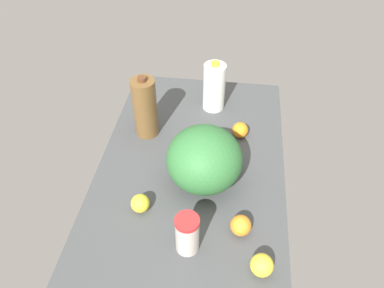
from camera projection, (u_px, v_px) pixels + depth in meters
The scene contains 9 objects.
countertop at pixel (192, 164), 157.13cm from camera, with size 120.00×76.00×3.00cm, color #424547.
tumbler_cup at pixel (187, 234), 121.69cm from camera, with size 8.11×8.11×15.64cm.
chocolate_milk_jug at pixel (145, 108), 159.72cm from camera, with size 10.29×10.29×29.40cm.
milk_jug at pixel (214, 87), 174.56cm from camera, with size 10.28×10.28×24.99cm.
watermelon at pixel (204, 159), 139.75cm from camera, with size 28.67×28.67×24.80cm, color #307037.
orange_loose at pixel (240, 130), 165.02cm from camera, with size 7.01×7.01×7.01cm, color orange.
orange_by_jug at pixel (241, 225), 128.94cm from camera, with size 7.40×7.40×7.40cm, color orange.
lemon_far_back at pixel (262, 265), 118.19cm from camera, with size 7.50×7.50×7.50cm, color yellow.
lemon_beside_bowl at pixel (140, 203), 136.07cm from camera, with size 6.92×6.92×6.92cm, color yellow.
Camera 1 is at (-106.75, -14.08, 116.24)cm, focal length 35.00 mm.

